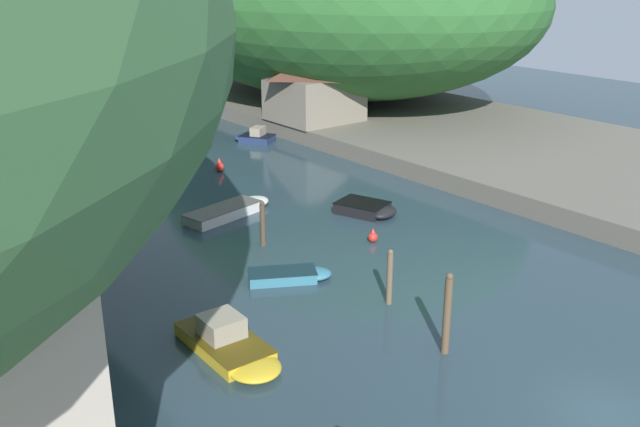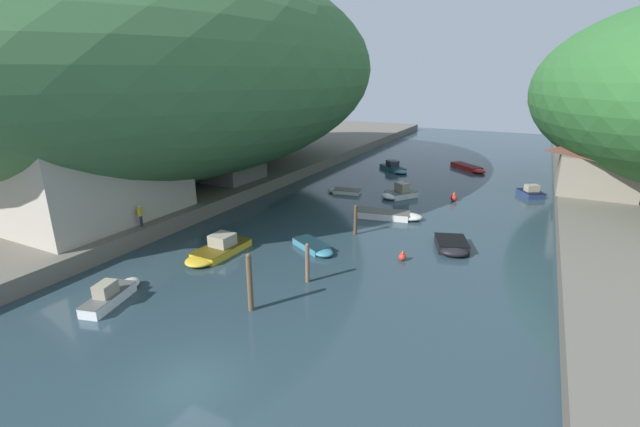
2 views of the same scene
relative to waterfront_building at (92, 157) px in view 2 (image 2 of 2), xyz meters
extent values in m
plane|color=#283D47|center=(19.48, 19.13, -6.31)|extent=(130.00, 130.00, 0.00)
cube|color=#666056|center=(-5.57, 19.13, -5.67)|extent=(22.00, 120.00, 1.28)
ellipsoid|color=#3D6B3D|center=(-6.67, 15.06, 6.69)|extent=(42.62, 59.67, 23.45)
cube|color=#B2A899|center=(0.00, 0.00, -1.62)|extent=(8.58, 12.99, 6.83)
pyramid|color=#4C4C51|center=(0.00, 0.00, 3.25)|extent=(9.26, 14.03, 2.92)
cube|color=slate|center=(0.80, 15.51, -3.04)|extent=(6.05, 6.26, 4.00)
pyramid|color=#4C4C51|center=(0.80, 15.51, -0.51)|extent=(6.53, 6.76, 1.05)
cube|color=gray|center=(36.71, 27.42, -3.14)|extent=(6.66, 6.34, 3.79)
pyramid|color=brown|center=(36.71, 27.42, -0.34)|extent=(7.20, 6.85, 1.81)
cube|color=white|center=(18.93, 21.48, -6.01)|extent=(3.33, 3.59, 0.60)
ellipsoid|color=white|center=(18.07, 20.25, -6.01)|extent=(2.39, 2.30, 0.60)
cube|color=#525252|center=(18.93, 21.48, -5.70)|extent=(3.40, 3.66, 0.03)
cube|color=#9E937F|center=(18.99, 21.56, -5.22)|extent=(1.73, 1.65, 0.98)
cube|color=teal|center=(17.08, 4.69, -6.07)|extent=(3.48, 2.79, 0.49)
ellipsoid|color=teal|center=(18.47, 3.92, -6.07)|extent=(2.05, 1.96, 0.49)
cube|color=#132A33|center=(17.08, 4.69, -5.81)|extent=(3.55, 2.85, 0.03)
cube|color=silver|center=(19.41, 14.03, -6.01)|extent=(5.06, 2.70, 0.61)
ellipsoid|color=silver|center=(21.76, 14.51, -6.01)|extent=(2.69, 2.13, 0.61)
cube|color=#504E4A|center=(19.41, 14.03, -5.69)|extent=(5.17, 2.75, 0.03)
cube|color=navy|center=(31.22, 28.17, -6.03)|extent=(2.97, 3.22, 0.55)
ellipsoid|color=navy|center=(30.54, 29.29, -6.03)|extent=(2.20, 2.05, 0.55)
cube|color=black|center=(31.22, 28.17, -5.74)|extent=(3.03, 3.28, 0.03)
cube|color=#9E937F|center=(31.27, 28.10, -5.39)|extent=(1.59, 1.47, 0.73)
cube|color=silver|center=(13.16, 20.37, -6.12)|extent=(3.09, 2.07, 0.38)
ellipsoid|color=silver|center=(11.74, 20.15, -6.12)|extent=(1.66, 1.77, 0.38)
cube|color=#504E4A|center=(13.16, 20.37, -5.91)|extent=(3.16, 2.12, 0.03)
cube|color=gold|center=(11.61, 0.97, -6.05)|extent=(2.25, 4.46, 0.52)
ellipsoid|color=gold|center=(11.56, -1.23, -6.05)|extent=(2.09, 2.25, 0.52)
cube|color=#4C3E0E|center=(11.61, 0.97, -5.78)|extent=(2.29, 4.55, 0.03)
cube|color=#9E937F|center=(11.61, 1.11, -5.36)|extent=(1.54, 1.58, 0.87)
cube|color=white|center=(10.66, -7.80, -6.01)|extent=(2.09, 3.72, 0.61)
ellipsoid|color=white|center=(10.19, -6.10, -6.01)|extent=(1.56, 2.00, 0.61)
cube|color=#525252|center=(10.66, -7.80, -5.69)|extent=(2.13, 3.79, 0.03)
cube|color=#9E937F|center=(10.69, -7.91, -5.32)|extent=(1.13, 1.41, 0.78)
cube|color=red|center=(22.78, 39.38, -6.03)|extent=(4.70, 4.64, 0.56)
ellipsoid|color=red|center=(24.54, 37.66, -6.03)|extent=(2.88, 2.86, 0.56)
cube|color=#450A0A|center=(22.78, 39.38, -5.73)|extent=(4.79, 4.73, 0.03)
cube|color=teal|center=(13.95, 34.02, -6.07)|extent=(4.34, 4.31, 0.49)
ellipsoid|color=teal|center=(15.46, 32.54, -6.07)|extent=(2.76, 2.76, 0.49)
cube|color=#132A33|center=(13.95, 34.02, -5.81)|extent=(4.43, 4.40, 0.03)
cube|color=#333842|center=(13.86, 34.12, -5.42)|extent=(1.98, 1.98, 0.81)
cube|color=black|center=(26.46, 9.52, -5.99)|extent=(3.01, 3.43, 0.65)
ellipsoid|color=black|center=(26.94, 8.17, -5.99)|extent=(2.43, 2.04, 0.65)
cube|color=black|center=(26.46, 9.52, -5.65)|extent=(3.07, 3.50, 0.03)
cylinder|color=brown|center=(18.27, -4.63, -4.71)|extent=(0.31, 0.31, 3.21)
sphere|color=brown|center=(18.27, -4.63, -3.04)|extent=(0.28, 0.28, 0.28)
cylinder|color=brown|center=(19.44, -0.21, -5.09)|extent=(0.27, 0.27, 2.45)
sphere|color=brown|center=(19.44, -0.21, -3.81)|extent=(0.24, 0.24, 0.24)
cylinder|color=#4C3D2D|center=(18.86, 8.96, -5.15)|extent=(0.29, 0.29, 2.32)
sphere|color=#4C3D2D|center=(18.86, 8.96, -3.93)|extent=(0.26, 0.26, 0.26)
sphere|color=red|center=(23.83, 5.67, -6.05)|extent=(0.53, 0.53, 0.53)
cone|color=red|center=(23.83, 5.67, -5.65)|extent=(0.27, 0.27, 0.27)
sphere|color=red|center=(24.22, 22.53, -5.97)|extent=(0.68, 0.68, 0.68)
cone|color=red|center=(24.22, 22.53, -5.46)|extent=(0.34, 0.34, 0.34)
cylinder|color=#282D3D|center=(4.73, -0.15, -4.61)|extent=(0.13, 0.13, 0.85)
cylinder|color=#282D3D|center=(4.66, 0.02, -4.61)|extent=(0.13, 0.13, 0.85)
cube|color=gold|center=(4.69, -0.07, -3.87)|extent=(0.34, 0.43, 0.62)
sphere|color=beige|center=(4.69, -0.07, -3.45)|extent=(0.22, 0.22, 0.22)
cylinder|color=#282D3D|center=(4.03, -2.40, -4.61)|extent=(0.13, 0.13, 0.85)
cylinder|color=#282D3D|center=(4.06, -2.23, -4.61)|extent=(0.13, 0.13, 0.85)
cube|color=#B2231E|center=(4.05, -2.31, -3.87)|extent=(0.28, 0.41, 0.62)
sphere|color=beige|center=(4.05, -2.31, -3.45)|extent=(0.22, 0.22, 0.22)
camera|label=1|loc=(-0.74, -20.79, 8.34)|focal=40.00mm
camera|label=2|loc=(31.25, -21.55, 6.22)|focal=24.00mm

